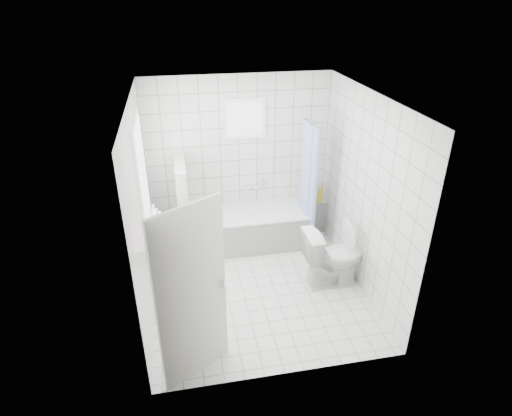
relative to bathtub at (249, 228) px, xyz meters
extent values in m
plane|color=white|center=(-0.08, -1.12, -0.29)|extent=(3.00, 3.00, 0.00)
plane|color=white|center=(-0.08, -1.12, 2.31)|extent=(3.00, 3.00, 0.00)
cube|color=white|center=(-0.08, 0.38, 1.01)|extent=(2.80, 0.02, 2.60)
cube|color=white|center=(-0.08, -2.62, 1.01)|extent=(2.80, 0.02, 2.60)
cube|color=white|center=(-1.48, -1.12, 1.01)|extent=(0.02, 3.00, 2.60)
cube|color=white|center=(1.32, -1.12, 1.01)|extent=(0.02, 3.00, 2.60)
cube|color=white|center=(-1.44, -0.82, 1.31)|extent=(0.01, 0.90, 1.40)
cube|color=white|center=(0.02, 0.33, 1.66)|extent=(0.50, 0.01, 0.50)
cube|color=white|center=(-1.39, -0.82, 0.57)|extent=(0.18, 1.02, 0.08)
cube|color=silver|center=(-0.99, -2.40, 0.71)|extent=(0.70, 0.45, 2.00)
cube|color=white|center=(0.00, 0.00, -0.02)|extent=(1.84, 0.75, 0.55)
cube|color=white|center=(0.00, 0.00, 0.27)|extent=(1.86, 0.77, 0.03)
cube|color=white|center=(-0.99, -0.05, 0.46)|extent=(0.15, 0.85, 1.50)
cube|color=white|center=(1.14, 0.25, -0.02)|extent=(0.40, 0.24, 0.55)
imported|color=white|center=(0.95, -1.21, 0.14)|extent=(0.85, 0.51, 0.85)
cylinder|color=silver|center=(0.87, -0.02, 1.71)|extent=(0.02, 0.80, 0.02)
cube|color=silver|center=(0.10, 0.33, 0.56)|extent=(0.18, 0.06, 0.06)
imported|color=#38FFF5|center=(-1.38, -1.05, 0.70)|extent=(0.11, 0.11, 0.17)
imported|color=#FF63C7|center=(-1.38, -1.19, 0.76)|extent=(0.16, 0.16, 0.31)
imported|color=silver|center=(-1.38, -0.66, 0.74)|extent=(0.12, 0.12, 0.27)
imported|color=#D369B5|center=(-1.38, -0.52, 0.71)|extent=(0.10, 0.10, 0.19)
imported|color=silver|center=(-1.38, -0.85, 0.70)|extent=(0.19, 0.19, 0.17)
cylinder|color=red|center=(1.08, 0.27, 0.38)|extent=(0.06, 0.06, 0.24)
cylinder|color=#178A19|center=(1.08, 0.16, 0.38)|extent=(0.06, 0.06, 0.23)
cylinder|color=yellow|center=(1.21, 0.19, 0.39)|extent=(0.06, 0.06, 0.25)
camera|label=1|loc=(-1.01, -5.75, 3.40)|focal=30.00mm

